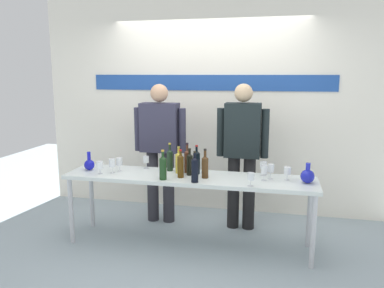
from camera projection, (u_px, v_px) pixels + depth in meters
The scene contains 25 objects.
ground_plane at pixel (189, 244), 4.11m from camera, with size 10.00×10.00×0.00m, color #97A8AF.
back_wall at pixel (210, 98), 5.00m from camera, with size 4.53×0.11×3.00m.
display_table at pixel (189, 182), 3.98m from camera, with size 2.62×0.57×0.76m.
decanter_blue_left at pixel (89, 164), 4.20m from camera, with size 0.11×0.11×0.21m.
decanter_blue_right at pixel (308, 176), 3.69m from camera, with size 0.14×0.14×0.20m.
presenter_left at pixel (160, 143), 4.60m from camera, with size 0.64×0.22×1.70m.
presenter_right at pixel (242, 148), 4.38m from camera, with size 0.60×0.22×1.71m.
wine_bottle_0 at pixel (195, 169), 3.71m from camera, with size 0.07×0.07×0.31m.
wine_bottle_1 at pixel (181, 165), 3.89m from camera, with size 0.07×0.07×0.29m.
wine_bottle_2 at pixel (197, 161), 4.04m from camera, with size 0.07×0.07×0.31m.
wine_bottle_3 at pixel (205, 166), 3.87m from camera, with size 0.07×0.07×0.30m.
wine_bottle_4 at pixel (163, 167), 3.81m from camera, with size 0.07×0.07×0.30m.
wine_bottle_5 at pixel (170, 159), 4.16m from camera, with size 0.07×0.07×0.31m.
wine_bottle_6 at pixel (187, 160), 4.08m from camera, with size 0.06×0.06×0.32m.
wine_bottle_7 at pixel (179, 162), 4.06m from camera, with size 0.07×0.07×0.29m.
wine_bottle_8 at pixel (190, 163), 3.98m from camera, with size 0.07×0.07×0.29m.
wine_glass_left_0 at pixel (100, 165), 4.03m from camera, with size 0.07×0.07×0.14m.
wine_glass_left_1 at pixel (119, 162), 4.13m from camera, with size 0.07×0.07×0.15m.
wine_glass_left_2 at pixel (112, 163), 4.06m from camera, with size 0.07×0.07×0.16m.
wine_glass_left_3 at pixel (146, 160), 4.26m from camera, with size 0.06×0.06×0.14m.
wine_glass_right_0 at pixel (251, 177), 3.59m from camera, with size 0.07×0.07×0.13m.
wine_glass_right_1 at pixel (264, 165), 3.97m from camera, with size 0.07×0.07×0.15m.
wine_glass_right_2 at pixel (264, 170), 3.78m from camera, with size 0.06×0.06×0.16m.
wine_glass_right_3 at pixel (287, 171), 3.79m from camera, with size 0.07×0.07×0.13m.
wine_glass_right_4 at pixel (271, 168), 3.83m from camera, with size 0.06×0.06×0.16m.
Camera 1 is at (0.88, -3.74, 1.82)m, focal length 35.55 mm.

